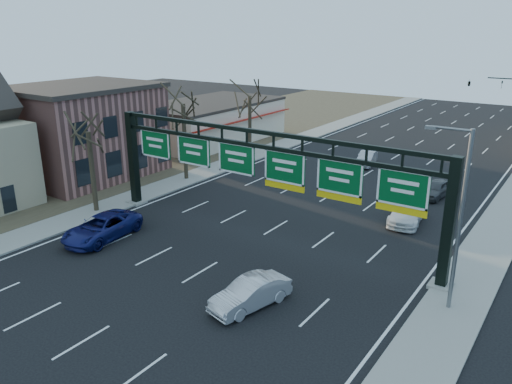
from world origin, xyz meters
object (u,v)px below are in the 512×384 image
Objects in this scene: car_white_wagon at (408,212)px; sign_gantry at (262,170)px; car_blue_suv at (102,227)px; car_silver_sedan at (250,293)px.

sign_gantry is at bearing -137.12° from car_white_wagon.
car_blue_suv is 1.28× the size of car_silver_sedan.
car_blue_suv is 1.11× the size of car_white_wagon.
sign_gantry reaches higher than car_silver_sedan.
sign_gantry is at bearing 28.78° from car_blue_suv.
sign_gantry is 11.12m from car_blue_suv.
car_silver_sedan is 15.82m from car_white_wagon.
car_blue_suv is at bearing -171.86° from car_silver_sedan.
car_blue_suv reaches higher than car_silver_sedan.
car_silver_sedan is at bearing -59.87° from sign_gantry.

